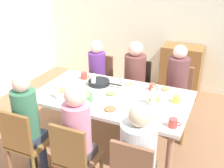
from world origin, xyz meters
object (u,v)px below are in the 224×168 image
person_5 (135,74)px  side_cabinet (181,70)px  bottle_0 (58,91)px  bottle_2 (93,80)px  serving_pan (99,82)px  cup_2 (153,87)px  dining_table (112,101)px  cup_3 (176,99)px  person_0 (138,151)px  chair_1 (24,141)px  plate_0 (129,85)px  person_4 (177,81)px  cup_0 (173,123)px  chair_3 (74,156)px  bowl_0 (82,97)px  plate_5 (111,94)px  chair_4 (177,93)px  person_3 (78,132)px  plate_3 (155,100)px  person_1 (27,120)px  plate_2 (165,90)px  bottle_1 (153,96)px  chair_5 (136,86)px  person_2 (97,71)px  plate_4 (110,110)px  cup_1 (84,76)px

person_5 → side_cabinet: bearing=68.4°
bottle_0 → bottle_2: 0.53m
person_5 → serving_pan: (-0.28, -0.60, 0.05)m
cup_2 → dining_table: bearing=-140.2°
person_5 → cup_2: (0.41, -0.48, 0.07)m
bottle_0 → cup_3: bearing=20.4°
person_0 → bottle_2: person_0 is taller
serving_pan → bottle_0: (-0.26, -0.58, 0.07)m
chair_1 → bottle_0: size_ratio=4.18×
person_5 → plate_0: 0.50m
chair_1 → cup_2: chair_1 is taller
person_4 → cup_0: bearing=-80.2°
chair_1 → cup_0: bearing=19.3°
chair_3 → bottle_2: bearing=107.0°
person_4 → bottle_0: (-1.17, -1.18, 0.13)m
bowl_0 → side_cabinet: side_cabinet is taller
plate_0 → plate_5: bearing=-106.6°
person_0 → bottle_0: bearing=158.1°
chair_4 → plate_5: chair_4 is taller
person_3 → bottle_2: 1.01m
bottle_2 → serving_pan: bearing=70.3°
plate_3 → serving_pan: 0.82m
person_3 → plate_0: (0.10, 1.17, 0.04)m
person_1 → chair_4: (1.26, 1.74, -0.21)m
plate_2 → bottle_0: bearing=-146.0°
person_3 → serving_pan: person_3 is taller
plate_2 → bottle_0: bottle_0 is taller
chair_4 → plate_5: bearing=-124.5°
person_3 → chair_4: person_3 is taller
bottle_1 → bottle_0: bearing=-163.9°
chair_5 → side_cabinet: size_ratio=1.00×
person_3 → chair_4: size_ratio=1.39×
cup_2 → bottle_1: 0.41m
person_3 → cup_3: (0.76, 0.95, 0.07)m
person_2 → cup_0: bearing=-39.9°
bowl_0 → cup_0: (1.12, -0.14, 0.00)m
bowl_0 → bottle_2: 0.39m
person_1 → plate_4: (0.77, 0.46, 0.06)m
plate_3 → plate_2: bearing=82.1°
bowl_0 → side_cabinet: size_ratio=0.29×
person_1 → cup_2: bearing=48.3°
person_2 → bottle_2: (0.31, -0.70, 0.17)m
person_2 → person_4: 1.26m
cup_0 → bottle_1: 0.48m
person_5 → bottle_2: 0.78m
chair_1 → serving_pan: (0.34, 1.14, 0.29)m
cup_3 → side_cabinet: side_cabinet is taller
bowl_0 → cup_2: bowl_0 is taller
cup_1 → person_4: bearing=23.6°
person_0 → plate_2: size_ratio=5.56×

